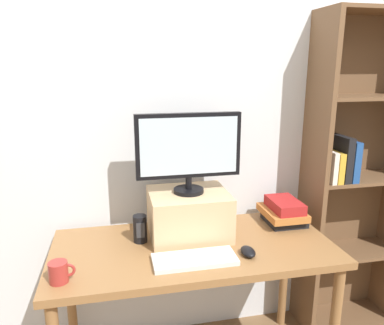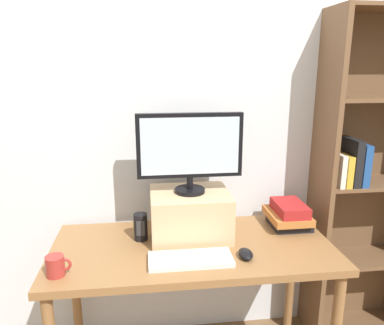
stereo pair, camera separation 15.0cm
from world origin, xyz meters
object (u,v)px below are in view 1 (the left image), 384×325
(bookshelf_unit, at_px, (354,176))
(desk_speaker, at_px, (140,229))
(coffee_mug, at_px, (59,272))
(riser_box, at_px, (189,214))
(book_stack, at_px, (284,212))
(keyboard, at_px, (195,259))
(computer_mouse, at_px, (248,252))
(desk, at_px, (194,261))
(computer_monitor, at_px, (189,149))

(bookshelf_unit, xyz_separation_m, desk_speaker, (-1.29, -0.17, -0.14))
(coffee_mug, bearing_deg, bookshelf_unit, 15.59)
(riser_box, height_order, book_stack, riser_box)
(bookshelf_unit, xyz_separation_m, book_stack, (-0.49, -0.10, -0.15))
(keyboard, xyz_separation_m, book_stack, (0.58, 0.31, 0.05))
(computer_mouse, xyz_separation_m, book_stack, (0.32, 0.31, 0.05))
(desk, height_order, computer_mouse, computer_mouse)
(riser_box, relative_size, computer_monitor, 0.76)
(riser_box, distance_m, book_stack, 0.55)
(book_stack, relative_size, coffee_mug, 2.48)
(keyboard, distance_m, computer_mouse, 0.26)
(desk, height_order, bookshelf_unit, bookshelf_unit)
(bookshelf_unit, height_order, computer_mouse, bookshelf_unit)
(desk, xyz_separation_m, coffee_mug, (-0.60, -0.20, 0.13))
(bookshelf_unit, relative_size, keyboard, 5.04)
(book_stack, bearing_deg, computer_monitor, -176.40)
(desk, height_order, coffee_mug, coffee_mug)
(riser_box, relative_size, computer_mouse, 3.83)
(desk, relative_size, keyboard, 3.64)
(riser_box, bearing_deg, desk, -90.88)
(book_stack, bearing_deg, computer_mouse, -136.32)
(riser_box, height_order, coffee_mug, riser_box)
(desk, relative_size, computer_mouse, 13.20)
(keyboard, bearing_deg, desk, 79.11)
(riser_box, xyz_separation_m, desk_speaker, (-0.25, -0.03, -0.05))
(desk, xyz_separation_m, bookshelf_unit, (1.04, 0.26, 0.30))
(desk_speaker, bearing_deg, riser_box, 6.64)
(keyboard, relative_size, computer_mouse, 3.63)
(keyboard, bearing_deg, book_stack, 28.50)
(bookshelf_unit, distance_m, computer_mouse, 0.93)
(computer_monitor, xyz_separation_m, book_stack, (0.54, 0.03, -0.39))
(keyboard, xyz_separation_m, coffee_mug, (-0.57, -0.04, 0.03))
(bookshelf_unit, distance_m, computer_monitor, 1.07)
(computer_monitor, bearing_deg, desk, -90.89)
(computer_monitor, bearing_deg, computer_mouse, -50.67)
(bookshelf_unit, distance_m, riser_box, 1.05)
(desk, relative_size, desk_speaker, 9.93)
(computer_mouse, relative_size, book_stack, 0.39)
(computer_mouse, relative_size, desk_speaker, 0.75)
(riser_box, bearing_deg, computer_monitor, -90.00)
(book_stack, bearing_deg, bookshelf_unit, 11.80)
(book_stack, bearing_deg, desk, -164.27)
(bookshelf_unit, xyz_separation_m, riser_box, (-1.04, -0.14, -0.10))
(desk, bearing_deg, coffee_mug, -161.56)
(keyboard, distance_m, book_stack, 0.66)
(keyboard, bearing_deg, computer_monitor, 83.35)
(computer_mouse, distance_m, book_stack, 0.45)
(computer_monitor, bearing_deg, desk_speaker, -173.69)
(riser_box, distance_m, computer_monitor, 0.34)
(desk, bearing_deg, computer_mouse, -34.18)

